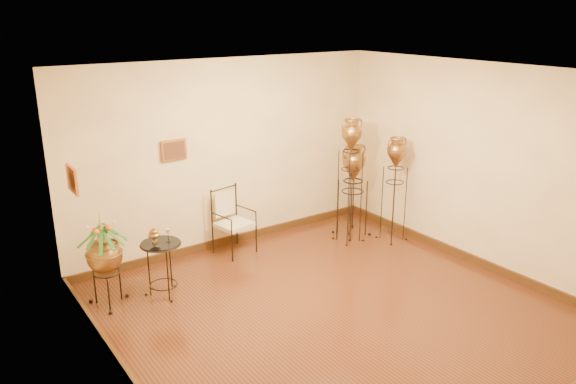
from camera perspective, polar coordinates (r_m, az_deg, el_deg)
ground at (r=6.89m, az=4.55°, el=-11.90°), size 5.00×5.00×0.00m
room_shell at (r=6.21m, az=4.86°, el=2.11°), size 5.02×5.02×2.81m
amphora_tall at (r=8.52m, az=6.31°, el=1.26°), size 0.41×0.41×1.94m
amphora_mid at (r=8.71m, az=10.76°, el=0.34°), size 0.40×0.40×1.65m
amphora_short at (r=8.84m, az=6.59°, el=0.19°), size 0.45×0.45×1.49m
planter_urn at (r=7.03m, az=-18.19°, el=-5.80°), size 0.79×0.79×1.25m
armchair at (r=8.24m, az=-5.50°, el=-3.02°), size 0.63×0.60×0.97m
side_table at (r=7.21m, az=-12.66°, el=-7.54°), size 0.59×0.59×0.90m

